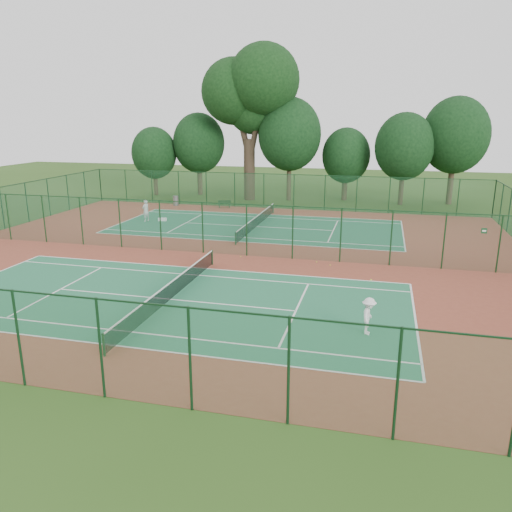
% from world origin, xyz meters
% --- Properties ---
extents(ground, '(120.00, 120.00, 0.00)m').
position_xyz_m(ground, '(0.00, 0.00, 0.00)').
color(ground, '#2B4D18').
rests_on(ground, ground).
extents(red_pad, '(40.00, 36.00, 0.01)m').
position_xyz_m(red_pad, '(0.00, 0.00, 0.01)').
color(red_pad, brown).
rests_on(red_pad, ground).
extents(court_near, '(23.77, 10.97, 0.01)m').
position_xyz_m(court_near, '(0.00, -9.00, 0.01)').
color(court_near, '#226C46').
rests_on(court_near, red_pad).
extents(court_far, '(23.77, 10.97, 0.01)m').
position_xyz_m(court_far, '(0.00, 9.00, 0.01)').
color(court_far, '#1F6442').
rests_on(court_far, red_pad).
extents(fence_north, '(40.00, 0.09, 3.50)m').
position_xyz_m(fence_north, '(0.00, 18.00, 1.76)').
color(fence_north, '#1B532F').
rests_on(fence_north, ground).
extents(fence_south, '(40.00, 0.09, 3.50)m').
position_xyz_m(fence_south, '(0.00, -18.00, 1.76)').
color(fence_south, '#1C542C').
rests_on(fence_south, ground).
extents(fence_divider, '(40.00, 0.09, 3.50)m').
position_xyz_m(fence_divider, '(0.00, 0.00, 1.76)').
color(fence_divider, '#184A2E').
rests_on(fence_divider, ground).
extents(tennis_net_near, '(0.10, 12.90, 0.97)m').
position_xyz_m(tennis_net_near, '(0.00, -9.00, 0.54)').
color(tennis_net_near, '#14391C').
rests_on(tennis_net_near, ground).
extents(tennis_net_far, '(0.10, 12.90, 0.97)m').
position_xyz_m(tennis_net_far, '(0.00, 9.00, 0.54)').
color(tennis_net_far, '#153B22').
rests_on(tennis_net_far, ground).
extents(player_near, '(0.69, 1.10, 1.63)m').
position_xyz_m(player_near, '(9.81, -10.83, 0.83)').
color(player_near, white).
rests_on(player_near, court_near).
extents(player_far, '(0.69, 0.83, 1.93)m').
position_xyz_m(player_far, '(-10.08, 8.76, 0.99)').
color(player_far, silver).
rests_on(player_far, court_far).
extents(trash_bin, '(0.64, 0.64, 1.00)m').
position_xyz_m(trash_bin, '(-10.77, 17.05, 0.51)').
color(trash_bin, slate).
rests_on(trash_bin, red_pad).
extents(bench, '(1.33, 0.80, 0.79)m').
position_xyz_m(bench, '(-5.44, 17.02, 0.42)').
color(bench, black).
rests_on(bench, red_pad).
extents(kit_bag, '(0.78, 0.50, 0.28)m').
position_xyz_m(kit_bag, '(-8.76, 9.27, 0.15)').
color(kit_bag, white).
rests_on(kit_bag, red_pad).
extents(stray_ball_a, '(0.07, 0.07, 0.07)m').
position_xyz_m(stray_ball_a, '(6.28, -0.48, 0.05)').
color(stray_ball_a, '#BBD331').
rests_on(stray_ball_a, red_pad).
extents(stray_ball_b, '(0.07, 0.07, 0.07)m').
position_xyz_m(stray_ball_b, '(7.19, -0.99, 0.04)').
color(stray_ball_b, yellow).
rests_on(stray_ball_b, red_pad).
extents(stray_ball_c, '(0.07, 0.07, 0.07)m').
position_xyz_m(stray_ball_c, '(1.24, -0.43, 0.04)').
color(stray_ball_c, '#C8E435').
rests_on(stray_ball_c, red_pad).
extents(big_tree, '(10.72, 7.85, 16.47)m').
position_xyz_m(big_tree, '(-4.21, 23.01, 11.66)').
color(big_tree, '#33261B').
rests_on(big_tree, ground).
extents(evergreen_row, '(39.00, 5.00, 12.00)m').
position_xyz_m(evergreen_row, '(0.50, 24.25, 0.00)').
color(evergreen_row, black).
rests_on(evergreen_row, ground).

